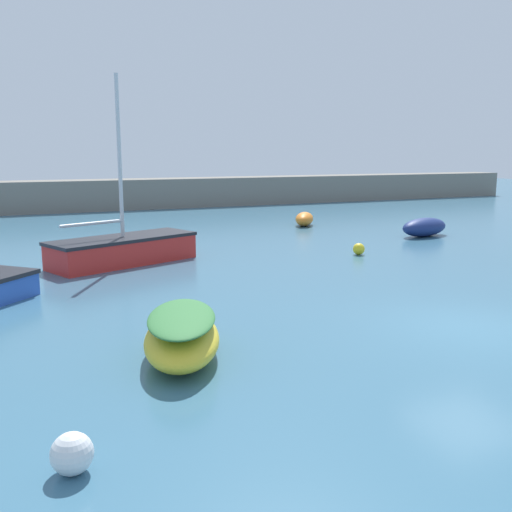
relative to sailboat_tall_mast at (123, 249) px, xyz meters
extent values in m
cube|color=#38667F|center=(5.93, -11.08, -0.64)|extent=(120.00, 120.00, 0.20)
cube|color=slate|center=(5.93, 20.37, 0.51)|extent=(64.56, 2.71, 2.11)
cube|color=red|center=(0.00, 0.00, -0.10)|extent=(5.64, 3.71, 0.88)
cube|color=black|center=(0.00, 0.00, 0.40)|extent=(5.76, 3.78, 0.12)
cylinder|color=silver|center=(0.00, 0.00, 3.27)|extent=(0.14, 0.14, 5.87)
cylinder|color=silver|center=(-1.12, -0.45, 1.05)|extent=(2.28, 1.01, 0.11)
ellipsoid|color=orange|center=(11.30, 6.90, -0.17)|extent=(2.01, 2.30, 0.75)
ellipsoid|color=navy|center=(14.70, 1.01, -0.09)|extent=(3.10, 1.86, 0.90)
ellipsoid|color=yellow|center=(-0.82, -10.31, -0.15)|extent=(2.41, 3.46, 0.78)
ellipsoid|color=#337238|center=(-0.82, -10.31, 0.29)|extent=(2.17, 3.11, 0.24)
sphere|color=yellow|center=(8.93, -1.97, -0.31)|extent=(0.47, 0.47, 0.47)
sphere|color=white|center=(-3.29, -13.74, -0.27)|extent=(0.55, 0.55, 0.55)
camera|label=1|loc=(-3.84, -20.80, 3.52)|focal=40.00mm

